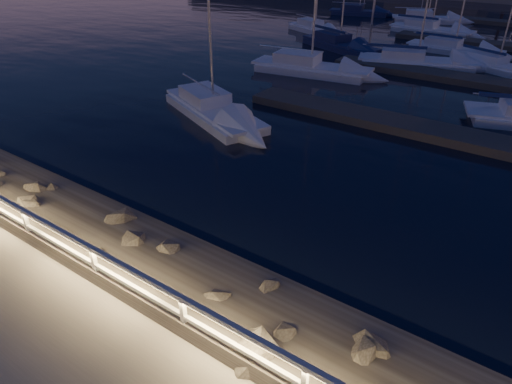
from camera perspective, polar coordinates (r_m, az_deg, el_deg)
ground at (r=9.77m, az=0.44°, el=-22.11°), size 400.00×400.00×0.00m
guard_rail at (r=9.20m, az=0.09°, el=-18.93°), size 44.11×0.12×1.06m
riprap at (r=12.40m, az=-10.37°, el=-10.26°), size 34.30×2.82×1.32m
sailboat_a at (r=31.88m, az=6.56°, el=15.34°), size 8.22×3.60×13.62m
sailboat_b at (r=23.98m, az=-5.56°, el=10.47°), size 7.90×5.00×13.12m
sailboat_e at (r=46.31m, az=7.30°, el=19.69°), size 6.67×4.19×11.12m
sailboat_f at (r=39.63m, az=10.27°, el=17.83°), size 7.77×4.95×12.92m
sailboat_g at (r=35.30m, az=19.15°, el=15.28°), size 8.33×4.78×13.66m
sailboat_i at (r=57.46m, az=12.60°, el=21.19°), size 6.88×3.62×11.36m
sailboat_j at (r=36.38m, az=27.73°, el=13.91°), size 6.67×4.35×11.11m
sailboat_k at (r=40.72m, az=23.29°, el=16.26°), size 7.27×2.56×12.14m
sailboat_m at (r=54.51m, az=20.45°, el=19.72°), size 7.41×4.60×12.34m
sailboat_n at (r=48.25m, az=20.85°, el=18.54°), size 7.76×2.90×12.95m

